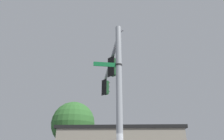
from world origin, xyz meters
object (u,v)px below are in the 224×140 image
Objects in this scene: traffic_light_mid_inner at (106,88)px; bird_flying at (121,31)px; traffic_light_nearest_pole at (113,67)px; street_name_sign at (112,65)px.

traffic_light_mid_inner is 4.39m from bird_flying.
traffic_light_mid_inner is 3.85× the size of bird_flying.
traffic_light_mid_inner is at bearing 145.19° from traffic_light_nearest_pole.
traffic_light_mid_inner is 1.10× the size of street_name_sign.
bird_flying reaches higher than street_name_sign.
traffic_light_nearest_pole is at bearing -72.43° from bird_flying.
bird_flying is (-0.34, 1.07, 3.18)m from traffic_light_nearest_pole.
traffic_light_mid_inner is (-3.15, 2.19, 0.00)m from traffic_light_nearest_pole.
traffic_light_nearest_pole is at bearing -34.81° from traffic_light_mid_inner.
street_name_sign is at bearing -38.16° from traffic_light_mid_inner.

